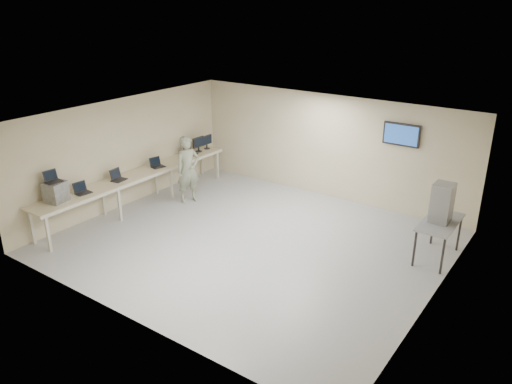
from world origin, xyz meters
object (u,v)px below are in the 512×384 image
Objects in this scene: equipment_box at (56,192)px; workbench at (138,176)px; side_table at (440,225)px; soldier at (188,170)px.

workbench is at bearing 76.53° from equipment_box.
workbench is 4.25× the size of side_table.
side_table is at bearing -61.56° from soldier.
soldier is at bearing 50.42° from workbench.
equipment_box is at bearing -172.69° from soldier.
workbench reaches higher than side_table.
workbench is at bearing -166.89° from side_table.
soldier is 1.27× the size of side_table.
side_table is (7.25, 3.98, -0.36)m from equipment_box.
equipment_box is 0.25× the size of soldier.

